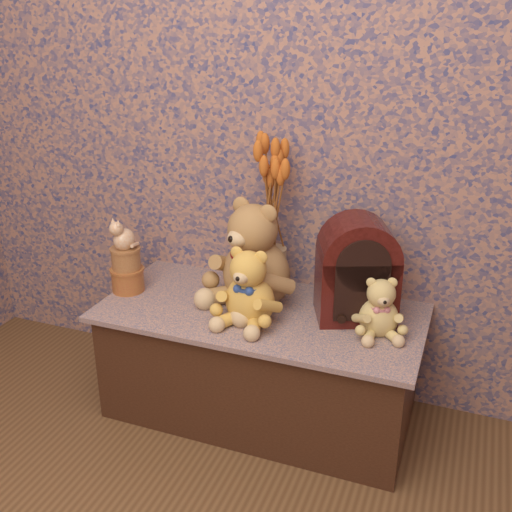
{
  "coord_description": "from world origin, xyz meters",
  "views": [
    {
      "loc": [
        0.71,
        -0.69,
        1.52
      ],
      "look_at": [
        0.0,
        1.16,
        0.7
      ],
      "focal_mm": 42.33,
      "sensor_mm": 36.0,
      "label": 1
    }
  ],
  "objects_px": {
    "teddy_small": "(380,303)",
    "cathedral_radio": "(357,268)",
    "biscuit_tin_lower": "(128,280)",
    "cat_figurine": "(124,233)",
    "ceramic_vase": "(271,271)",
    "teddy_medium": "(250,282)",
    "teddy_large": "(256,248)"
  },
  "relations": [
    {
      "from": "teddy_large",
      "to": "teddy_medium",
      "type": "distance_m",
      "value": 0.18
    },
    {
      "from": "teddy_small",
      "to": "cat_figurine",
      "type": "bearing_deg",
      "value": 159.17
    },
    {
      "from": "teddy_small",
      "to": "cat_figurine",
      "type": "relative_size",
      "value": 1.73
    },
    {
      "from": "teddy_small",
      "to": "ceramic_vase",
      "type": "relative_size",
      "value": 1.16
    },
    {
      "from": "teddy_large",
      "to": "teddy_small",
      "type": "relative_size",
      "value": 1.91
    },
    {
      "from": "teddy_large",
      "to": "teddy_small",
      "type": "bearing_deg",
      "value": 13.19
    },
    {
      "from": "teddy_large",
      "to": "biscuit_tin_lower",
      "type": "distance_m",
      "value": 0.55
    },
    {
      "from": "cathedral_radio",
      "to": "ceramic_vase",
      "type": "distance_m",
      "value": 0.37
    },
    {
      "from": "biscuit_tin_lower",
      "to": "cat_figurine",
      "type": "height_order",
      "value": "cat_figurine"
    },
    {
      "from": "ceramic_vase",
      "to": "cat_figurine",
      "type": "xyz_separation_m",
      "value": [
        -0.55,
        -0.17,
        0.15
      ]
    },
    {
      "from": "cathedral_radio",
      "to": "ceramic_vase",
      "type": "bearing_deg",
      "value": 146.8
    },
    {
      "from": "cathedral_radio",
      "to": "teddy_small",
      "type": "bearing_deg",
      "value": -63.7
    },
    {
      "from": "biscuit_tin_lower",
      "to": "teddy_medium",
      "type": "bearing_deg",
      "value": -6.01
    },
    {
      "from": "teddy_small",
      "to": "cat_figurine",
      "type": "distance_m",
      "value": 1.01
    },
    {
      "from": "teddy_large",
      "to": "teddy_medium",
      "type": "bearing_deg",
      "value": -54.19
    },
    {
      "from": "ceramic_vase",
      "to": "cat_figurine",
      "type": "bearing_deg",
      "value": -162.49
    },
    {
      "from": "cathedral_radio",
      "to": "ceramic_vase",
      "type": "xyz_separation_m",
      "value": [
        -0.35,
        0.07,
        -0.09
      ]
    },
    {
      "from": "teddy_large",
      "to": "biscuit_tin_lower",
      "type": "height_order",
      "value": "teddy_large"
    },
    {
      "from": "cathedral_radio",
      "to": "teddy_large",
      "type": "bearing_deg",
      "value": 158.48
    },
    {
      "from": "ceramic_vase",
      "to": "biscuit_tin_lower",
      "type": "height_order",
      "value": "ceramic_vase"
    },
    {
      "from": "teddy_small",
      "to": "cathedral_radio",
      "type": "distance_m",
      "value": 0.16
    },
    {
      "from": "teddy_small",
      "to": "ceramic_vase",
      "type": "distance_m",
      "value": 0.48
    },
    {
      "from": "cathedral_radio",
      "to": "cat_figurine",
      "type": "distance_m",
      "value": 0.91
    },
    {
      "from": "cathedral_radio",
      "to": "biscuit_tin_lower",
      "type": "height_order",
      "value": "cathedral_radio"
    },
    {
      "from": "teddy_small",
      "to": "cathedral_radio",
      "type": "relative_size",
      "value": 0.59
    },
    {
      "from": "teddy_large",
      "to": "biscuit_tin_lower",
      "type": "xyz_separation_m",
      "value": [
        -0.52,
        -0.1,
        -0.17
      ]
    },
    {
      "from": "teddy_small",
      "to": "biscuit_tin_lower",
      "type": "bearing_deg",
      "value": 159.17
    },
    {
      "from": "cat_figurine",
      "to": "teddy_small",
      "type": "bearing_deg",
      "value": 22.7
    },
    {
      "from": "teddy_medium",
      "to": "ceramic_vase",
      "type": "height_order",
      "value": "teddy_medium"
    },
    {
      "from": "teddy_medium",
      "to": "teddy_small",
      "type": "relative_size",
      "value": 1.33
    },
    {
      "from": "biscuit_tin_lower",
      "to": "cathedral_radio",
      "type": "bearing_deg",
      "value": 6.76
    },
    {
      "from": "ceramic_vase",
      "to": "cathedral_radio",
      "type": "bearing_deg",
      "value": -10.79
    }
  ]
}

